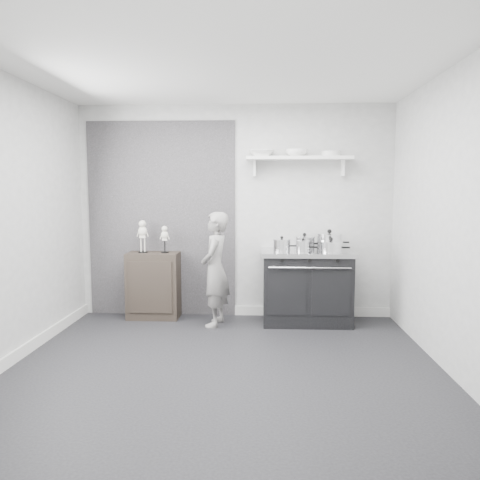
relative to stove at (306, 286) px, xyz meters
name	(u,v)px	position (x,y,z in m)	size (l,w,h in m)	color
ground	(224,365)	(-0.90, -1.48, -0.45)	(4.00, 4.00, 0.00)	black
room_shell	(215,188)	(-0.98, -1.33, 1.19)	(4.02, 3.62, 2.71)	#A2A2A0
wall_shelf	(299,159)	(-0.10, 0.20, 1.56)	(1.30, 0.26, 0.24)	white
stove	(306,286)	(0.00, 0.00, 0.00)	(1.12, 0.70, 0.89)	black
side_cabinet	(154,285)	(-1.92, 0.13, -0.03)	(0.65, 0.38, 0.84)	black
child	(215,269)	(-1.11, -0.18, 0.23)	(0.50, 0.33, 1.37)	gray
pot_front_left	(282,245)	(-0.31, -0.08, 0.52)	(0.30, 0.21, 0.18)	white
pot_back_left	(304,243)	(-0.02, 0.12, 0.53)	(0.34, 0.26, 0.21)	white
pot_back_right	(329,241)	(0.28, 0.11, 0.54)	(0.40, 0.32, 0.25)	white
pot_front_right	(331,247)	(0.26, -0.16, 0.51)	(0.36, 0.28, 0.18)	white
pot_front_center	(303,246)	(-0.07, -0.18, 0.51)	(0.25, 0.17, 0.17)	white
skeleton_full	(143,234)	(-2.05, 0.13, 0.63)	(0.13, 0.09, 0.47)	beige
skeleton_torso	(165,237)	(-1.77, 0.13, 0.58)	(0.11, 0.07, 0.39)	beige
bowl_large	(261,153)	(-0.56, 0.19, 1.63)	(0.32, 0.32, 0.08)	white
bowl_small	(296,153)	(-0.13, 0.19, 1.63)	(0.27, 0.27, 0.08)	white
plate_stack	(331,154)	(0.30, 0.19, 1.62)	(0.24, 0.24, 0.06)	silver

